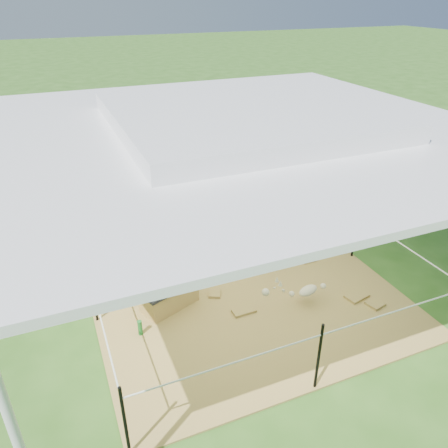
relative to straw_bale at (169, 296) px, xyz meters
name	(u,v)px	position (x,y,z in m)	size (l,w,h in m)	color
ground	(238,286)	(1.19, 0.09, -0.21)	(90.00, 90.00, 0.00)	#2D5919
hay_patch	(238,285)	(1.19, 0.09, -0.20)	(4.60, 4.60, 0.03)	brown
canopy_tent	(241,123)	(1.19, 0.09, 2.48)	(6.30, 6.30, 2.90)	silver
rope_fence	(239,252)	(1.19, 0.09, 0.43)	(4.54, 4.54, 1.00)	black
straw_bale	(169,296)	(0.00, 0.00, 0.00)	(0.83, 0.41, 0.37)	#B68B42
dark_cloth	(168,284)	(0.00, 0.00, 0.21)	(0.88, 0.46, 0.05)	black
woman	(173,256)	(0.10, 0.00, 0.68)	(0.36, 0.24, 0.99)	#B22711
green_bottle	(140,328)	(-0.55, -0.45, -0.07)	(0.06, 0.06, 0.23)	#176721
pony	(254,229)	(1.83, 0.85, 0.33)	(0.55, 1.21, 1.02)	#525157
pink_hat	(255,199)	(1.83, 0.85, 0.91)	(0.32, 0.32, 0.15)	#FF93CB
foal	(308,289)	(1.97, -0.74, 0.07)	(0.92, 0.51, 0.51)	#BEAE8B
trash_barrel	(252,128)	(4.64, 6.74, 0.28)	(0.64, 0.64, 1.00)	#172BB1
picnic_table_near	(184,120)	(3.13, 8.87, 0.18)	(1.89, 1.37, 0.79)	#512F1C
picnic_table_far	(282,109)	(6.90, 8.83, 0.19)	(1.92, 1.39, 0.80)	brown
distant_person	(198,121)	(3.30, 7.91, 0.36)	(0.56, 0.44, 1.15)	blue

